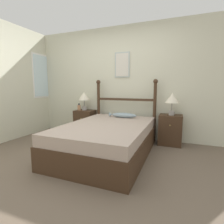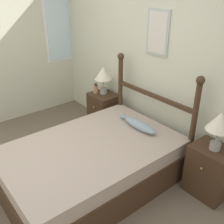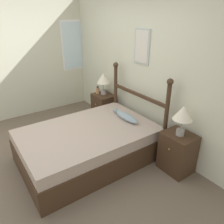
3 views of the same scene
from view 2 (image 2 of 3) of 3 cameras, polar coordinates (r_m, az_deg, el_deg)
name	(u,v)px [view 2 (image 2 of 3)]	position (r m, az deg, el deg)	size (l,w,h in m)	color
ground_plane	(46,191)	(3.38, -14.21, -16.31)	(16.00, 16.00, 0.00)	brown
wall_back	(152,62)	(3.66, 8.80, 10.70)	(6.40, 0.08, 2.55)	beige
bed	(92,164)	(3.25, -4.29, -11.16)	(1.39, 2.08, 0.54)	#3D2819
headboard	(152,105)	(3.58, 8.75, 1.48)	(1.42, 0.10, 1.34)	#3D2819
nightstand_left	(104,111)	(4.39, -1.82, 0.17)	(0.45, 0.40, 0.62)	#3D2819
nightstand_right	(210,171)	(3.27, 20.49, -11.93)	(0.45, 0.40, 0.62)	#3D2819
table_lamp_left	(103,75)	(4.18, -1.93, 8.16)	(0.28, 0.28, 0.45)	gray
table_lamp_right	(220,123)	(2.93, 22.42, -2.26)	(0.28, 0.28, 0.45)	gray
bottle	(96,89)	(4.30, -3.56, 5.11)	(0.08, 0.08, 0.17)	tan
fish_pillow	(139,125)	(3.42, 5.79, -2.74)	(0.59, 0.15, 0.10)	#8499A3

